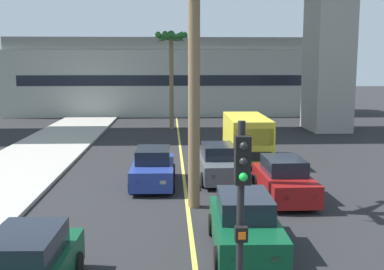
# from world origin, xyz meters

# --- Properties ---
(lane_stripe_center) EXTENTS (0.14, 56.00, 0.01)m
(lane_stripe_center) POSITION_xyz_m (0.00, 24.00, 0.00)
(lane_stripe_center) COLOR #DBCC4C
(lane_stripe_center) RESTS_ON ground
(pier_building_backdrop) EXTENTS (33.29, 8.04, 7.62)m
(pier_building_backdrop) POSITION_xyz_m (0.00, 50.36, 3.75)
(pier_building_backdrop) COLOR #ADB2A8
(pier_building_backdrop) RESTS_ON ground
(car_queue_front) EXTENTS (1.92, 4.14, 1.56)m
(car_queue_front) POSITION_xyz_m (1.41, 13.36, 0.72)
(car_queue_front) COLOR #0C4728
(car_queue_front) RESTS_ON ground
(car_queue_second) EXTENTS (1.87, 4.12, 1.56)m
(car_queue_second) POSITION_xyz_m (3.70, 18.35, 0.72)
(car_queue_second) COLOR maroon
(car_queue_second) RESTS_ON ground
(car_queue_third) EXTENTS (1.88, 4.12, 1.56)m
(car_queue_third) POSITION_xyz_m (-1.33, 20.66, 0.72)
(car_queue_third) COLOR navy
(car_queue_third) RESTS_ON ground
(car_queue_fourth) EXTENTS (1.95, 4.16, 1.56)m
(car_queue_fourth) POSITION_xyz_m (1.53, 21.48, 0.72)
(car_queue_fourth) COLOR #4C5156
(car_queue_fourth) RESTS_ON ground
(delivery_van) EXTENTS (2.22, 5.28, 2.36)m
(delivery_van) POSITION_xyz_m (3.41, 25.54, 1.29)
(delivery_van) COLOR yellow
(delivery_van) RESTS_ON ground
(traffic_light_median_near) EXTENTS (0.24, 0.37, 4.20)m
(traffic_light_median_near) POSITION_xyz_m (0.52, 8.24, 2.71)
(traffic_light_median_near) COLOR black
(traffic_light_median_near) RESTS_ON ground
(palm_tree_near_median) EXTENTS (2.59, 2.63, 7.64)m
(palm_tree_near_median) POSITION_xyz_m (-0.51, 38.25, 6.38)
(palm_tree_near_median) COLOR brown
(palm_tree_near_median) RESTS_ON ground
(palm_tree_mid_median) EXTENTS (3.32, 3.43, 9.05)m
(palm_tree_mid_median) POSITION_xyz_m (0.24, 17.44, 7.05)
(palm_tree_mid_median) COLOR brown
(palm_tree_mid_median) RESTS_ON ground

